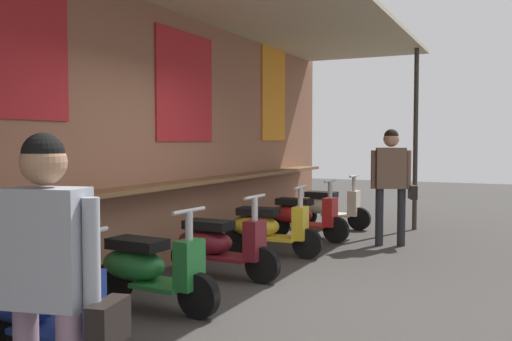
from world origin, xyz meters
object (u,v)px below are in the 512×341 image
object	(u,v)px
shopper_with_handbag	(392,174)
shopper_browsing	(49,270)
scooter_blue	(34,306)
scooter_cream	(328,206)
scooter_yellow	(266,227)
scooter_maroon	(217,244)
scooter_green	(147,268)
scooter_red	(301,215)

from	to	relation	value
shopper_with_handbag	shopper_browsing	xyz separation A→B (m)	(-6.45, 0.25, -0.10)
scooter_blue	scooter_cream	world-z (taller)	same
scooter_yellow	scooter_maroon	bearing A→B (deg)	-93.85
shopper_browsing	scooter_cream	bearing A→B (deg)	-3.55
scooter_blue	scooter_cream	bearing A→B (deg)	92.71
scooter_maroon	shopper_with_handbag	bearing A→B (deg)	65.64
scooter_green	shopper_browsing	xyz separation A→B (m)	(-2.31, -1.15, 0.58)
scooter_cream	shopper_with_handbag	distance (m)	1.98
scooter_green	scooter_red	distance (m)	4.04
scooter_green	scooter_red	xyz separation A→B (m)	(4.04, 0.00, 0.00)
scooter_maroon	scooter_cream	xyz separation A→B (m)	(4.04, 0.00, 0.00)
scooter_yellow	scooter_red	size ratio (longest dim) A/B	1.00
scooter_yellow	shopper_browsing	xyz separation A→B (m)	(-5.01, -1.15, 0.58)
scooter_green	scooter_maroon	bearing A→B (deg)	94.22
scooter_cream	scooter_maroon	bearing A→B (deg)	-89.04
shopper_with_handbag	scooter_cream	bearing A→B (deg)	28.69
scooter_red	scooter_cream	distance (m)	1.34
scooter_blue	scooter_red	world-z (taller)	same
shopper_browsing	scooter_maroon	bearing A→B (deg)	5.44
scooter_red	shopper_browsing	bearing A→B (deg)	-77.11
scooter_maroon	shopper_with_handbag	size ratio (longest dim) A/B	0.81
scooter_maroon	scooter_yellow	xyz separation A→B (m)	(1.37, -0.00, 0.00)
scooter_blue	scooter_red	size ratio (longest dim) A/B	1.00
scooter_yellow	scooter_red	world-z (taller)	same
scooter_maroon	scooter_blue	bearing A→B (deg)	-88.06
scooter_maroon	scooter_cream	bearing A→B (deg)	91.94
scooter_green	scooter_cream	distance (m)	5.37
scooter_maroon	shopper_browsing	size ratio (longest dim) A/B	0.87
scooter_blue	shopper_with_handbag	xyz separation A→B (m)	(5.49, -1.39, 0.68)
scooter_green	scooter_yellow	distance (m)	2.70
scooter_blue	scooter_green	xyz separation A→B (m)	(1.34, -0.00, 0.00)
scooter_blue	shopper_browsing	world-z (taller)	shopper_browsing
scooter_blue	scooter_maroon	bearing A→B (deg)	92.71
scooter_blue	shopper_browsing	bearing A→B (deg)	-37.44
scooter_blue	shopper_with_handbag	world-z (taller)	shopper_with_handbag
scooter_cream	scooter_red	bearing A→B (deg)	-89.03
scooter_green	scooter_maroon	distance (m)	1.33
scooter_yellow	shopper_with_handbag	size ratio (longest dim) A/B	0.81
scooter_blue	scooter_maroon	size ratio (longest dim) A/B	1.00
shopper_browsing	scooter_red	bearing A→B (deg)	-1.80
shopper_browsing	shopper_with_handbag	bearing A→B (deg)	-14.21
scooter_maroon	scooter_red	world-z (taller)	same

